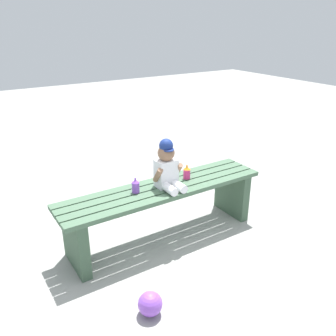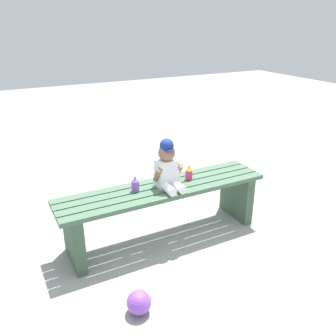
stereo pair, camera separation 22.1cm
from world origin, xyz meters
name	(u,v)px [view 1 (the left image)]	position (x,y,z in m)	size (l,w,h in m)	color
ground_plane	(164,236)	(0.00, 0.00, 0.00)	(16.00, 16.00, 0.00)	#999993
park_bench	(163,203)	(0.00, 0.00, 0.32)	(1.76, 0.40, 0.47)	#47664C
child_figure	(167,167)	(0.03, -0.01, 0.65)	(0.23, 0.27, 0.40)	white
sippy_cup_left	(136,185)	(-0.23, 0.03, 0.53)	(0.06, 0.06, 0.12)	#8C4CCC
sippy_cup_right	(187,172)	(0.26, 0.03, 0.53)	(0.06, 0.06, 0.12)	#E5337F
toy_ball	(150,304)	(-0.53, -0.70, 0.08)	(0.16, 0.16, 0.16)	#8C4CCC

